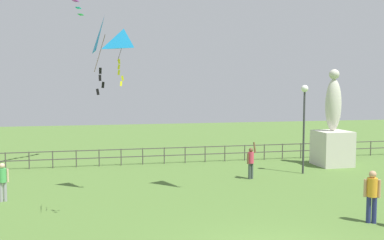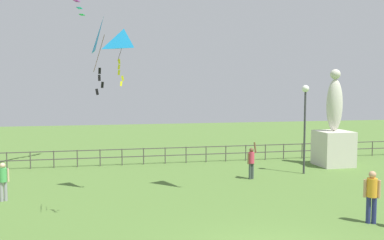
% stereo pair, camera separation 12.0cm
% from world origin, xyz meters
% --- Properties ---
extents(statue_monument, '(1.81, 1.81, 5.42)m').
position_xyz_m(statue_monument, '(8.37, 11.51, 1.63)').
color(statue_monument, beige).
rests_on(statue_monument, ground_plane).
extents(lamppost, '(0.36, 0.36, 4.52)m').
position_xyz_m(lamppost, '(5.73, 9.84, 3.28)').
color(lamppost, '#38383D').
rests_on(lamppost, ground_plane).
extents(person_0, '(0.47, 0.32, 1.72)m').
position_xyz_m(person_0, '(4.25, 2.34, 0.99)').
color(person_0, navy).
rests_on(person_0, ground_plane).
extents(person_2, '(0.42, 0.28, 1.50)m').
position_xyz_m(person_2, '(-8.05, 7.53, 0.86)').
color(person_2, '#99999E').
rests_on(person_2, ground_plane).
extents(person_3, '(0.48, 0.28, 1.78)m').
position_xyz_m(person_3, '(2.67, 9.22, 0.89)').
color(person_3, '#3F4C47').
rests_on(person_3, ground_plane).
extents(kite_0, '(1.17, 1.03, 2.25)m').
position_xyz_m(kite_0, '(-3.37, 7.66, 6.20)').
color(kite_0, '#198CD1').
extents(kite_2, '(0.60, 0.95, 2.49)m').
position_xyz_m(kite_2, '(-4.12, 4.12, 5.98)').
color(kite_2, '#198CD1').
extents(waterfront_railing, '(36.04, 0.06, 0.95)m').
position_xyz_m(waterfront_railing, '(-0.30, 14.00, 0.62)').
color(waterfront_railing, '#4C4742').
rests_on(waterfront_railing, ground_plane).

